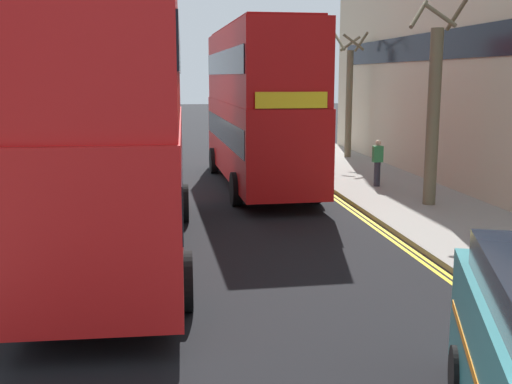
# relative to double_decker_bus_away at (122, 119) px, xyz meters

# --- Properties ---
(sidewalk_right) EXTENTS (4.00, 80.00, 0.14)m
(sidewalk_right) POSITION_rel_double_decker_bus_away_xyz_m (8.56, 2.80, -2.96)
(sidewalk_right) COLOR gray
(sidewalk_right) RESTS_ON ground
(kerb_line_outer) EXTENTS (0.10, 56.00, 0.01)m
(kerb_line_outer) POSITION_rel_double_decker_bus_away_xyz_m (6.46, 0.80, -3.03)
(kerb_line_outer) COLOR yellow
(kerb_line_outer) RESTS_ON ground
(kerb_line_inner) EXTENTS (0.10, 56.00, 0.01)m
(kerb_line_inner) POSITION_rel_double_decker_bus_away_xyz_m (6.30, 0.80, -3.03)
(kerb_line_inner) COLOR yellow
(kerb_line_inner) RESTS_ON ground
(double_decker_bus_away) EXTENTS (3.03, 10.87, 5.64)m
(double_decker_bus_away) POSITION_rel_double_decker_bus_away_xyz_m (0.00, 0.00, 0.00)
(double_decker_bus_away) COLOR red
(double_decker_bus_away) RESTS_ON ground
(double_decker_bus_oncoming) EXTENTS (2.97, 10.86, 5.64)m
(double_decker_bus_oncoming) POSITION_rel_double_decker_bus_away_xyz_m (4.20, 8.60, 0.00)
(double_decker_bus_oncoming) COLOR #B20F0F
(double_decker_bus_oncoming) RESTS_ON ground
(pedestrian_far) EXTENTS (0.34, 0.22, 1.62)m
(pedestrian_far) POSITION_rel_double_decker_bus_away_xyz_m (8.21, 7.20, -2.04)
(pedestrian_far) COLOR #2D2D38
(pedestrian_far) RESTS_ON sidewalk_right
(street_tree_near) EXTENTS (1.53, 1.51, 6.01)m
(street_tree_near) POSITION_rel_double_decker_bus_away_xyz_m (8.72, 3.95, -0.10)
(street_tree_near) COLOR #6B6047
(street_tree_near) RESTS_ON sidewalk_right
(street_tree_mid) EXTENTS (2.17, 1.98, 5.26)m
(street_tree_mid) POSITION_rel_double_decker_bus_away_xyz_m (9.74, 25.69, -0.22)
(street_tree_mid) COLOR #6B6047
(street_tree_mid) RESTS_ON sidewalk_right
(street_tree_far) EXTENTS (1.44, 1.38, 5.81)m
(street_tree_far) POSITION_rel_double_decker_bus_away_xyz_m (9.51, 15.14, -0.03)
(street_tree_far) COLOR #6B6047
(street_tree_far) RESTS_ON sidewalk_right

